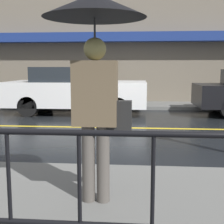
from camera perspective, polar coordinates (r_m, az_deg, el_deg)
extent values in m
plane|color=black|center=(7.58, 2.31, -2.92)|extent=(80.00, 80.00, 0.00)
cube|color=#60605E|center=(3.15, -1.71, -18.29)|extent=(28.00, 2.75, 0.12)
cube|color=#60605E|center=(11.66, 3.23, 1.27)|extent=(28.00, 1.75, 0.12)
cube|color=gold|center=(7.58, 2.31, -2.89)|extent=(25.20, 0.12, 0.01)
cube|color=#706656|center=(12.66, 3.47, 14.13)|extent=(28.00, 0.30, 5.55)
cube|color=navy|center=(12.22, 3.42, 13.53)|extent=(16.80, 0.55, 0.35)
cylinder|color=black|center=(1.74, -6.12, -3.79)|extent=(12.00, 0.04, 0.04)
cylinder|color=black|center=(1.93, -5.86, -19.75)|extent=(12.00, 0.04, 0.04)
cylinder|color=black|center=(2.02, -18.07, -17.23)|extent=(0.02, 0.02, 0.98)
cylinder|color=black|center=(1.90, -5.89, -18.44)|extent=(0.02, 0.02, 0.98)
cylinder|color=black|center=(1.88, 7.35, -18.88)|extent=(0.02, 0.02, 0.98)
cylinder|color=#4C4742|center=(3.17, -4.33, -9.32)|extent=(0.13, 0.13, 0.79)
cylinder|color=#4C4742|center=(3.15, -1.64, -9.41)|extent=(0.13, 0.13, 0.79)
cube|color=brown|center=(3.02, -3.09, 3.46)|extent=(0.43, 0.26, 0.62)
sphere|color=#989054|center=(3.01, -3.15, 11.42)|extent=(0.22, 0.22, 0.22)
cylinder|color=#262628|center=(3.01, -3.14, 10.17)|extent=(0.02, 0.02, 0.71)
cone|color=black|center=(3.06, -3.21, 18.87)|extent=(0.98, 0.98, 0.22)
cube|color=black|center=(3.02, 1.34, -0.74)|extent=(0.24, 0.12, 0.30)
cube|color=silver|center=(9.97, -6.31, 3.41)|extent=(4.33, 1.85, 0.76)
cube|color=#1E2328|center=(9.97, -7.34, 6.87)|extent=(2.25, 1.70, 0.45)
cylinder|color=black|center=(10.64, 1.68, 1.94)|extent=(0.60, 0.22, 0.60)
cylinder|color=black|center=(9.03, 1.10, 0.82)|extent=(0.60, 0.22, 0.60)
cylinder|color=black|center=(11.12, -12.27, 2.02)|extent=(0.60, 0.22, 0.60)
cylinder|color=black|center=(9.58, -15.11, 0.96)|extent=(0.60, 0.22, 0.60)
cylinder|color=black|center=(10.90, 18.81, 1.75)|extent=(0.64, 0.22, 0.64)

